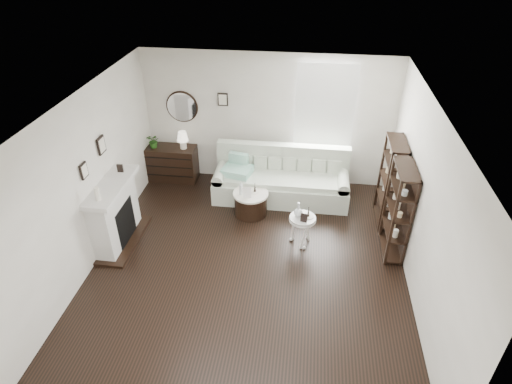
# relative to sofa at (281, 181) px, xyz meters

# --- Properties ---
(room) EXTENTS (5.50, 5.50, 5.50)m
(room) POSITION_rel_sofa_xyz_m (0.38, 0.62, 1.26)
(room) COLOR black
(room) RESTS_ON ground
(fireplace) EXTENTS (0.50, 1.40, 1.84)m
(fireplace) POSITION_rel_sofa_xyz_m (-2.67, -1.78, 0.20)
(fireplace) COLOR silver
(fireplace) RESTS_ON ground
(shelf_unit_far) EXTENTS (0.30, 0.80, 1.60)m
(shelf_unit_far) POSITION_rel_sofa_xyz_m (1.98, -0.53, 0.46)
(shelf_unit_far) COLOR black
(shelf_unit_far) RESTS_ON ground
(shelf_unit_near) EXTENTS (0.30, 0.80, 1.60)m
(shelf_unit_near) POSITION_rel_sofa_xyz_m (1.98, -1.43, 0.46)
(shelf_unit_near) COLOR black
(shelf_unit_near) RESTS_ON ground
(sofa) EXTENTS (2.63, 0.91, 1.02)m
(sofa) POSITION_rel_sofa_xyz_m (0.00, 0.00, 0.00)
(sofa) COLOR beige
(sofa) RESTS_ON ground
(quilt) EXTENTS (0.63, 0.56, 0.14)m
(quilt) POSITION_rel_sofa_xyz_m (-0.86, -0.13, 0.26)
(quilt) COLOR #23836A
(quilt) RESTS_ON sofa
(suitcase) EXTENTS (0.54, 0.21, 0.36)m
(suitcase) POSITION_rel_sofa_xyz_m (1.03, 0.22, -0.16)
(suitcase) COLOR olive
(suitcase) RESTS_ON ground
(dresser) EXTENTS (1.12, 0.48, 0.75)m
(dresser) POSITION_rel_sofa_xyz_m (-2.40, 0.39, 0.04)
(dresser) COLOR black
(dresser) RESTS_ON ground
(table_lamp) EXTENTS (0.30, 0.30, 0.37)m
(table_lamp) POSITION_rel_sofa_xyz_m (-2.07, 0.39, 0.59)
(table_lamp) COLOR beige
(table_lamp) RESTS_ON dresser
(potted_plant) EXTENTS (0.34, 0.32, 0.30)m
(potted_plant) POSITION_rel_sofa_xyz_m (-2.68, 0.34, 0.56)
(potted_plant) COLOR #235117
(potted_plant) RESTS_ON dresser
(drum_table) EXTENTS (0.67, 0.67, 0.46)m
(drum_table) POSITION_rel_sofa_xyz_m (-0.52, -0.68, -0.10)
(drum_table) COLOR black
(drum_table) RESTS_ON ground
(pedestal_table) EXTENTS (0.45, 0.45, 0.55)m
(pedestal_table) POSITION_rel_sofa_xyz_m (0.47, -1.44, 0.16)
(pedestal_table) COLOR silver
(pedestal_table) RESTS_ON ground
(eiffel_drum) EXTENTS (0.11, 0.11, 0.17)m
(eiffel_drum) POSITION_rel_sofa_xyz_m (-0.44, -0.64, 0.21)
(eiffel_drum) COLOR black
(eiffel_drum) RESTS_ON drum_table
(bottle_drum) EXTENTS (0.06, 0.06, 0.27)m
(bottle_drum) POSITION_rel_sofa_xyz_m (-0.68, -0.76, 0.26)
(bottle_drum) COLOR silver
(bottle_drum) RESTS_ON drum_table
(card_frame_drum) EXTENTS (0.17, 0.10, 0.21)m
(card_frame_drum) POSITION_rel_sofa_xyz_m (-0.56, -0.85, 0.23)
(card_frame_drum) COLOR white
(card_frame_drum) RESTS_ON drum_table
(eiffel_ped) EXTENTS (0.12, 0.12, 0.18)m
(eiffel_ped) POSITION_rel_sofa_xyz_m (0.56, -1.41, 0.30)
(eiffel_ped) COLOR black
(eiffel_ped) RESTS_ON pedestal_table
(flask_ped) EXTENTS (0.15, 0.15, 0.27)m
(flask_ped) POSITION_rel_sofa_xyz_m (0.39, -1.42, 0.34)
(flask_ped) COLOR silver
(flask_ped) RESTS_ON pedestal_table
(card_frame_ped) EXTENTS (0.12, 0.07, 0.15)m
(card_frame_ped) POSITION_rel_sofa_xyz_m (0.49, -1.56, 0.29)
(card_frame_ped) COLOR black
(card_frame_ped) RESTS_ON pedestal_table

